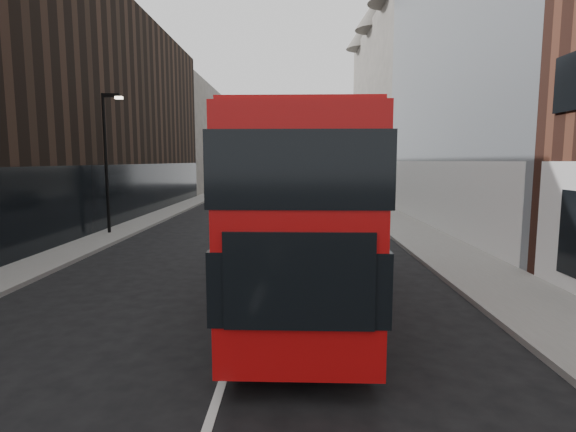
{
  "coord_description": "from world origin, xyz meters",
  "views": [
    {
      "loc": [
        1.24,
        -4.72,
        3.82
      ],
      "look_at": [
        1.09,
        5.97,
        2.5
      ],
      "focal_mm": 28.0,
      "sensor_mm": 36.0,
      "label": 1
    }
  ],
  "objects_px": {
    "street_lamp": "(107,154)",
    "grey_bus": "(300,178)",
    "red_bus": "(301,203)",
    "car_a": "(294,231)",
    "car_b": "(291,221)",
    "car_c": "(321,201)"
  },
  "relations": [
    {
      "from": "street_lamp",
      "to": "grey_bus",
      "type": "distance_m",
      "value": 28.61
    },
    {
      "from": "red_bus",
      "to": "grey_bus",
      "type": "relative_size",
      "value": 1.06
    },
    {
      "from": "car_a",
      "to": "street_lamp",
      "type": "bearing_deg",
      "value": 158.05
    },
    {
      "from": "street_lamp",
      "to": "red_bus",
      "type": "height_order",
      "value": "street_lamp"
    },
    {
      "from": "street_lamp",
      "to": "grey_bus",
      "type": "xyz_separation_m",
      "value": [
        10.1,
        26.67,
        -2.26
      ]
    },
    {
      "from": "street_lamp",
      "to": "grey_bus",
      "type": "relative_size",
      "value": 0.62
    },
    {
      "from": "street_lamp",
      "to": "red_bus",
      "type": "distance_m",
      "value": 14.19
    },
    {
      "from": "car_a",
      "to": "car_b",
      "type": "relative_size",
      "value": 0.95
    },
    {
      "from": "red_bus",
      "to": "car_b",
      "type": "bearing_deg",
      "value": 93.14
    },
    {
      "from": "car_a",
      "to": "red_bus",
      "type": "bearing_deg",
      "value": -90.69
    },
    {
      "from": "car_a",
      "to": "car_b",
      "type": "distance_m",
      "value": 3.35
    },
    {
      "from": "grey_bus",
      "to": "car_a",
      "type": "relative_size",
      "value": 2.57
    },
    {
      "from": "red_bus",
      "to": "car_b",
      "type": "height_order",
      "value": "red_bus"
    },
    {
      "from": "street_lamp",
      "to": "car_a",
      "type": "bearing_deg",
      "value": -19.53
    },
    {
      "from": "grey_bus",
      "to": "car_b",
      "type": "relative_size",
      "value": 2.45
    },
    {
      "from": "grey_bus",
      "to": "car_b",
      "type": "height_order",
      "value": "grey_bus"
    },
    {
      "from": "car_c",
      "to": "red_bus",
      "type": "bearing_deg",
      "value": -97.93
    },
    {
      "from": "car_a",
      "to": "car_b",
      "type": "height_order",
      "value": "car_b"
    },
    {
      "from": "red_bus",
      "to": "car_c",
      "type": "xyz_separation_m",
      "value": [
        1.97,
        23.49,
        -2.01
      ]
    },
    {
      "from": "car_c",
      "to": "car_b",
      "type": "bearing_deg",
      "value": -103.17
    },
    {
      "from": "street_lamp",
      "to": "car_a",
      "type": "distance_m",
      "value": 10.58
    },
    {
      "from": "street_lamp",
      "to": "red_bus",
      "type": "relative_size",
      "value": 0.59
    }
  ]
}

